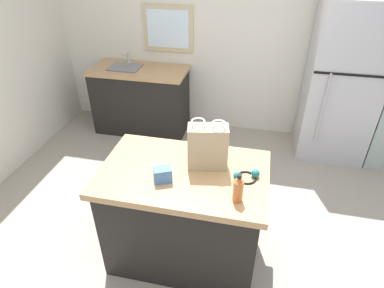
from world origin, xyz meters
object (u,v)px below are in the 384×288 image
object	(u,v)px
shopping_bag	(208,147)
bottle	(238,189)
ear_defenders	(246,176)
small_box	(163,174)
refrigerator	(342,83)
kitchen_island	(184,215)

from	to	relation	value
shopping_bag	bottle	world-z (taller)	shopping_bag
bottle	ear_defenders	xyz separation A→B (m)	(0.04, 0.24, -0.07)
small_box	ear_defenders	world-z (taller)	small_box
small_box	shopping_bag	bearing A→B (deg)	41.25
refrigerator	shopping_bag	xyz separation A→B (m)	(-1.27, -1.89, 0.15)
kitchen_island	ear_defenders	distance (m)	0.67
bottle	ear_defenders	world-z (taller)	bottle
kitchen_island	shopping_bag	distance (m)	0.66
refrigerator	small_box	distance (m)	2.64
small_box	ear_defenders	size ratio (longest dim) A/B	0.63
ear_defenders	bottle	bearing A→B (deg)	-99.70
refrigerator	shopping_bag	size ratio (longest dim) A/B	4.91
ear_defenders	kitchen_island	bearing A→B (deg)	-178.34
refrigerator	bottle	distance (m)	2.44
refrigerator	small_box	xyz separation A→B (m)	(-1.55, -2.14, 0.03)
ear_defenders	small_box	bearing A→B (deg)	-165.36
bottle	small_box	bearing A→B (deg)	170.44
bottle	refrigerator	bearing A→B (deg)	65.76
ear_defenders	shopping_bag	bearing A→B (deg)	163.24
kitchen_island	ear_defenders	size ratio (longest dim) A/B	6.33
shopping_bag	ear_defenders	bearing A→B (deg)	-16.76
small_box	bottle	distance (m)	0.55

